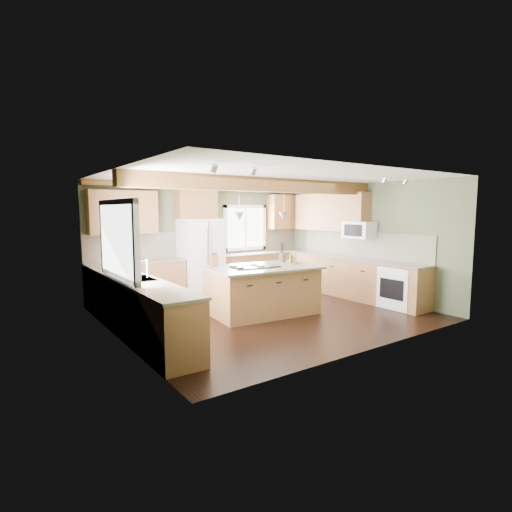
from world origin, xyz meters
TOP-DOWN VIEW (x-y plane):
  - floor at (0.00, 0.00)m, footprint 5.60×5.60m
  - ceiling at (0.00, 0.00)m, footprint 5.60×5.60m
  - wall_back at (0.00, 2.50)m, footprint 5.60×0.00m
  - wall_left at (-2.80, 0.00)m, footprint 0.00×5.00m
  - wall_right at (2.80, 0.00)m, footprint 0.00×5.00m
  - ceiling_beam at (0.00, 0.05)m, footprint 5.55×0.26m
  - soffit_trim at (0.00, 2.40)m, footprint 5.55×0.20m
  - backsplash_back at (0.00, 2.48)m, footprint 5.58×0.03m
  - backsplash_right at (2.78, 0.05)m, footprint 0.03×3.70m
  - base_cab_back_left at (-1.79, 2.20)m, footprint 2.02×0.60m
  - counter_back_left at (-1.79, 2.20)m, footprint 2.06×0.64m
  - base_cab_back_right at (1.49, 2.20)m, footprint 2.62×0.60m
  - counter_back_right at (1.49, 2.20)m, footprint 2.66×0.64m
  - base_cab_left at (-2.50, 0.05)m, footprint 0.60×3.70m
  - counter_left at (-2.50, 0.05)m, footprint 0.64×3.74m
  - base_cab_right at (2.50, 0.05)m, footprint 0.60×3.70m
  - counter_right at (2.50, 0.05)m, footprint 0.64×3.74m
  - upper_cab_back_left at (-1.99, 2.33)m, footprint 1.40×0.35m
  - upper_cab_over_fridge at (-0.30, 2.33)m, footprint 0.96×0.35m
  - upper_cab_right at (2.62, 0.90)m, footprint 0.35×2.20m
  - upper_cab_back_corner at (2.30, 2.33)m, footprint 0.90×0.35m
  - window_left at (-2.78, 0.05)m, footprint 0.04×1.60m
  - window_back at (1.15, 2.48)m, footprint 1.10×0.04m
  - sink at (-2.50, 0.05)m, footprint 0.50×0.65m
  - faucet at (-2.32, 0.05)m, footprint 0.02×0.02m
  - dishwasher at (-2.49, -1.25)m, footprint 0.60×0.60m
  - oven at (2.49, -1.25)m, footprint 0.60×0.72m
  - microwave at (2.58, -0.05)m, footprint 0.40×0.70m
  - pendant_left at (-0.54, 0.10)m, footprint 0.18×0.18m
  - pendant_right at (0.43, 0.00)m, footprint 0.18×0.18m
  - refrigerator at (-0.30, 2.12)m, footprint 0.90×0.74m
  - island at (-0.05, 0.05)m, footprint 2.06×1.38m
  - island_top at (-0.05, 0.05)m, footprint 2.20×1.53m
  - cooktop at (-0.21, 0.07)m, footprint 0.90×0.65m
  - knife_block at (-0.79, 0.61)m, footprint 0.15×0.12m
  - utensil_crock at (0.72, 0.39)m, footprint 0.16×0.16m
  - bottle_tray at (0.71, 0.03)m, footprint 0.27×0.27m

SIDE VIEW (x-z plane):
  - floor at x=0.00m, z-range 0.00..0.00m
  - dishwasher at x=-2.49m, z-range 0.01..0.85m
  - oven at x=2.49m, z-range 0.01..0.85m
  - base_cab_back_left at x=-1.79m, z-range 0.00..0.88m
  - base_cab_back_right at x=1.49m, z-range 0.00..0.88m
  - base_cab_left at x=-2.50m, z-range 0.00..0.88m
  - base_cab_right at x=2.50m, z-range 0.00..0.88m
  - island at x=-0.05m, z-range 0.00..0.88m
  - counter_back_left at x=-1.79m, z-range 0.88..0.92m
  - counter_back_right at x=1.49m, z-range 0.88..0.92m
  - counter_left at x=-2.50m, z-range 0.88..0.92m
  - counter_right at x=2.50m, z-range 0.88..0.92m
  - refrigerator at x=-0.30m, z-range 0.00..1.80m
  - island_top at x=-0.05m, z-range 0.88..0.92m
  - sink at x=-2.50m, z-range 0.89..0.92m
  - cooktop at x=-0.21m, z-range 0.92..0.94m
  - utensil_crock at x=0.72m, z-range 0.92..1.10m
  - knife_block at x=-0.79m, z-range 0.92..1.14m
  - bottle_tray at x=0.71m, z-range 0.92..1.14m
  - faucet at x=-2.32m, z-range 0.91..1.19m
  - backsplash_back at x=0.00m, z-range 0.92..1.50m
  - backsplash_right at x=2.78m, z-range 0.92..1.50m
  - wall_back at x=0.00m, z-range -1.50..4.10m
  - wall_left at x=-2.80m, z-range -1.20..3.80m
  - wall_right at x=2.80m, z-range -1.20..3.80m
  - window_back at x=1.15m, z-range 1.05..2.05m
  - window_left at x=-2.78m, z-range 1.02..2.08m
  - microwave at x=2.58m, z-range 1.36..1.74m
  - pendant_left at x=-0.54m, z-range 1.80..1.96m
  - pendant_right at x=0.43m, z-range 1.80..1.96m
  - upper_cab_back_left at x=-1.99m, z-range 1.50..2.40m
  - upper_cab_right at x=2.62m, z-range 1.50..2.40m
  - upper_cab_back_corner at x=2.30m, z-range 1.50..2.40m
  - upper_cab_over_fridge at x=-0.30m, z-range 1.80..2.50m
  - ceiling_beam at x=0.00m, z-range 2.34..2.60m
  - soffit_trim at x=0.00m, z-range 2.49..2.59m
  - ceiling at x=0.00m, z-range 2.60..2.60m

